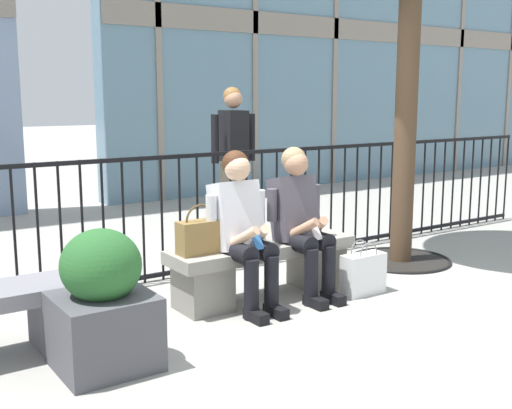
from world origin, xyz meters
TOP-DOWN VIEW (x-y plane):
  - ground_plane at (0.00, 0.00)m, footprint 60.00×60.00m
  - stone_bench at (0.00, 0.00)m, footprint 1.60×0.44m
  - seated_person_with_phone at (-0.28, -0.13)m, footprint 0.52×0.66m
  - seated_person_companion at (0.28, -0.13)m, footprint 0.52×0.66m
  - handbag_on_bench at (-0.58, -0.01)m, footprint 0.35×0.16m
  - shopping_bag at (0.73, -0.40)m, footprint 0.39×0.16m
  - bystander_at_railing at (0.86, 1.80)m, footprint 0.55×0.42m
  - plaza_railing at (0.00, 0.91)m, footprint 9.12×0.04m
  - planter at (-1.56, -0.56)m, footprint 0.57×0.57m

SIDE VIEW (x-z plane):
  - ground_plane at x=0.00m, z-range 0.00..0.00m
  - shopping_bag at x=0.73m, z-range -0.05..0.40m
  - stone_bench at x=0.00m, z-range 0.05..0.50m
  - planter at x=-1.56m, z-range -0.03..0.82m
  - plaza_railing at x=0.00m, z-range 0.01..1.12m
  - handbag_on_bench at x=-0.58m, z-range 0.40..0.77m
  - seated_person_with_phone at x=-0.28m, z-range 0.04..1.26m
  - seated_person_companion at x=0.28m, z-range 0.04..1.26m
  - bystander_at_railing at x=0.86m, z-range 0.15..1.86m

